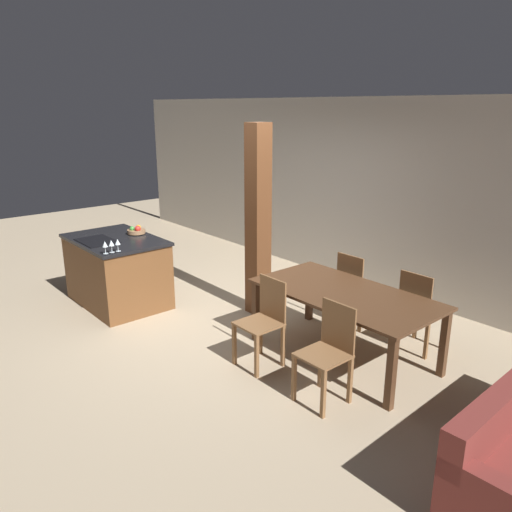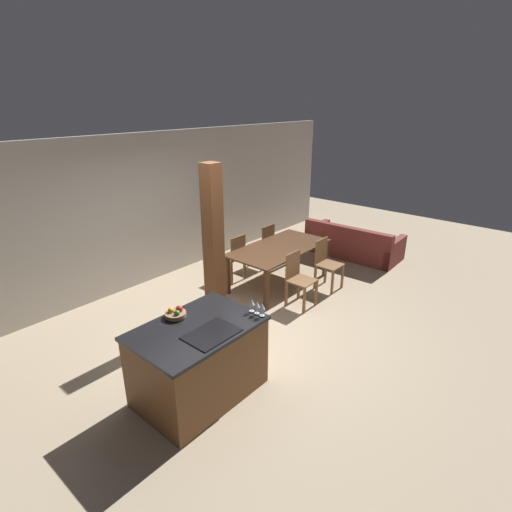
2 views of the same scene
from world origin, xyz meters
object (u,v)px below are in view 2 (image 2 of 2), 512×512
Objects in this scene: dining_chair_far_left at (234,257)px; dining_chair_far_right at (264,245)px; couch at (353,244)px; dining_chair_near_right at (326,263)px; wine_glass_near at (262,307)px; dining_table at (279,251)px; kitchen_island at (199,361)px; timber_post at (213,243)px; wine_glass_far at (252,303)px; fruit_bowl at (176,313)px; dining_chair_near_left at (298,278)px; wine_glass_middle at (257,305)px.

dining_chair_far_right is at bearing -180.00° from dining_chair_far_left.
dining_chair_far_right reaches higher than couch.
dining_chair_near_right is 1.70m from dining_chair_far_left.
wine_glass_near reaches higher than dining_table.
kitchen_island is 5.25m from couch.
timber_post is (-3.73, 0.45, 0.94)m from couch.
wine_glass_near is 1.00× the size of wine_glass_far.
couch is (2.66, -1.07, -0.23)m from dining_chair_far_left.
dining_chair_near_right is 2.24m from timber_post.
kitchen_island is 0.60m from fruit_bowl.
wine_glass_far is (0.65, -0.58, 0.07)m from fruit_bowl.
wine_glass_far is at bearing -118.88° from timber_post.
dining_chair_near_right is at bearing -59.19° from dining_table.
wine_glass_near reaches higher than fruit_bowl.
dining_chair_near_right is at bearing 1.11° from fruit_bowl.
dining_chair_near_left is 1.00× the size of dining_chair_far_right.
kitchen_island reaches higher than dining_chair_near_right.
wine_glass_near is at bearing 50.08° from dining_chair_far_left.
couch is at bearing 8.48° from dining_chair_near_left.
dining_chair_near_left is 0.87m from dining_chair_near_right.
fruit_bowl is 3.45m from dining_chair_near_right.
kitchen_island is 3.88m from dining_chair_far_right.
dining_chair_near_right is 1.00× the size of dining_chair_far_right.
kitchen_island is at bearing -86.89° from fruit_bowl.
dining_chair_near_right and dining_chair_far_left have the same top height.
wine_glass_near is 1.00× the size of wine_glass_middle.
dining_chair_near_right reaches higher than dining_table.
fruit_bowl is 0.27× the size of dining_chair_near_left.
fruit_bowl is at bearing 24.10° from dining_chair_far_right.
dining_chair_far_right is 2.09m from couch.
fruit_bowl reaches higher than dining_table.
dining_chair_near_left is 2.70m from couch.
dining_chair_far_right is (0.87, 0.00, 0.00)m from dining_chair_far_left.
dining_chair_near_left is (-0.44, -0.73, -0.16)m from dining_table.
dining_chair_near_right is (2.77, 0.72, -0.54)m from wine_glass_middle.
dining_chair_far_right is 0.38× the size of timber_post.
timber_post is at bearing 63.49° from wine_glass_near.
wine_glass_near reaches higher than dining_chair_far_left.
dining_chair_far_left and dining_chair_far_right have the same top height.
wine_glass_near is 4.77m from couch.
wine_glass_middle reaches higher than kitchen_island.
timber_post is (-1.07, 0.84, 0.71)m from dining_chair_near_left.
fruit_bowl is 2.59m from dining_chair_near_left.
wine_glass_far is at bearing -21.54° from kitchen_island.
dining_chair_far_right is at bearing 38.31° from wine_glass_middle.
couch is (1.79, 0.40, -0.23)m from dining_chair_near_right.
wine_glass_near is at bearing -32.77° from kitchen_island.
wine_glass_middle is 2.77m from dining_table.
fruit_bowl is 1.60× the size of wine_glass_far.
wine_glass_near is 3.00m from dining_chair_far_left.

